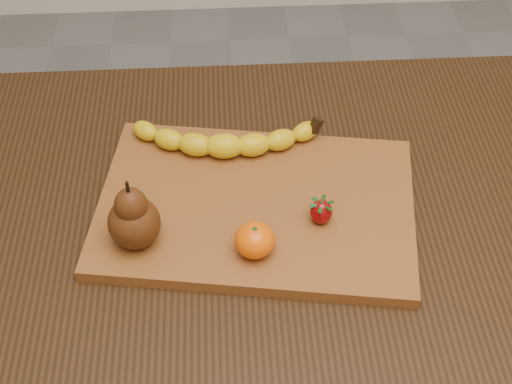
{
  "coord_description": "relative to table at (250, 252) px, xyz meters",
  "views": [
    {
      "loc": [
        -0.03,
        -0.69,
        1.53
      ],
      "look_at": [
        0.01,
        -0.0,
        0.8
      ],
      "focal_mm": 50.0,
      "sensor_mm": 36.0,
      "label": 1
    }
  ],
  "objects": [
    {
      "name": "table",
      "position": [
        0.0,
        0.0,
        0.0
      ],
      "size": [
        1.0,
        0.7,
        0.76
      ],
      "color": "black",
      "rests_on": "ground"
    },
    {
      "name": "mandarin",
      "position": [
        0.0,
        -0.09,
        0.14
      ],
      "size": [
        0.07,
        0.07,
        0.05
      ],
      "primitive_type": "ellipsoid",
      "rotation": [
        0.0,
        0.0,
        0.34
      ],
      "color": "#ED5402",
      "rests_on": "cutting_board"
    },
    {
      "name": "pear",
      "position": [
        -0.16,
        -0.06,
        0.17
      ],
      "size": [
        0.09,
        0.09,
        0.11
      ],
      "primitive_type": null,
      "rotation": [
        0.0,
        0.0,
        -0.31
      ],
      "color": "#48220B",
      "rests_on": "cutting_board"
    },
    {
      "name": "strawberry",
      "position": [
        0.1,
        -0.04,
        0.14
      ],
      "size": [
        0.04,
        0.04,
        0.04
      ],
      "primitive_type": null,
      "rotation": [
        0.0,
        0.0,
        0.21
      ],
      "color": "#820308",
      "rests_on": "cutting_board"
    },
    {
      "name": "banana",
      "position": [
        -0.03,
        0.1,
        0.14
      ],
      "size": [
        0.25,
        0.08,
        0.04
      ],
      "primitive_type": null,
      "rotation": [
        0.0,
        0.0,
        -0.06
      ],
      "color": "#DDB80A",
      "rests_on": "cutting_board"
    },
    {
      "name": "cutting_board",
      "position": [
        0.01,
        -0.0,
        0.11
      ],
      "size": [
        0.49,
        0.37,
        0.02
      ],
      "primitive_type": "cube",
      "rotation": [
        0.0,
        0.0,
        -0.15
      ],
      "color": "brown",
      "rests_on": "table"
    }
  ]
}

